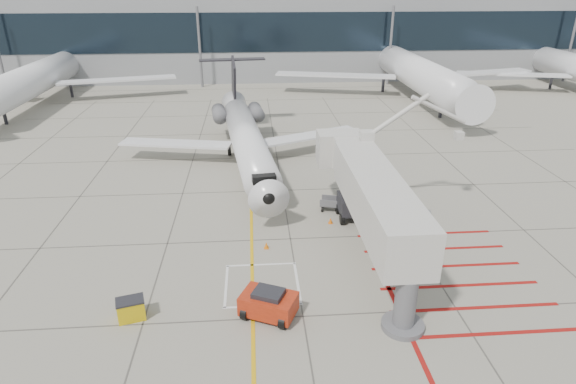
{
  "coord_description": "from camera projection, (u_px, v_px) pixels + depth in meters",
  "views": [
    {
      "loc": [
        -2.27,
        -23.62,
        15.65
      ],
      "look_at": [
        0.0,
        6.0,
        2.5
      ],
      "focal_mm": 30.0,
      "sensor_mm": 36.0,
      "label": 1
    }
  ],
  "objects": [
    {
      "name": "terminal_glass_band",
      "position": [
        327.0,
        32.0,
        76.5
      ],
      "size": [
        180.0,
        0.1,
        6.0
      ],
      "primitive_type": "cube",
      "color": "black",
      "rests_on": "ground_plane"
    },
    {
      "name": "spill_bin",
      "position": [
        131.0,
        309.0,
        24.03
      ],
      "size": [
        1.5,
        1.19,
        1.14
      ],
      "primitive_type": null,
      "rotation": [
        0.0,
        0.0,
        0.27
      ],
      "color": "gold",
      "rests_on": "ground_plane"
    },
    {
      "name": "ground_power_unit",
      "position": [
        408.0,
        229.0,
        30.71
      ],
      "size": [
        3.01,
        2.19,
        2.14
      ],
      "primitive_type": null,
      "rotation": [
        0.0,
        0.0,
        -0.25
      ],
      "color": "silver",
      "rests_on": "ground_plane"
    },
    {
      "name": "regional_jet",
      "position": [
        249.0,
        130.0,
        40.8
      ],
      "size": [
        27.06,
        32.53,
        7.87
      ],
      "primitive_type": null,
      "rotation": [
        0.0,
        0.0,
        0.11
      ],
      "color": "white",
      "rests_on": "ground_plane"
    },
    {
      "name": "terminal_building",
      "position": [
        315.0,
        30.0,
        89.72
      ],
      "size": [
        180.0,
        28.0,
        14.0
      ],
      "primitive_type": "cube",
      "color": "gray",
      "rests_on": "ground_plane"
    },
    {
      "name": "bg_aircraft_b",
      "position": [
        37.0,
        57.0,
        65.35
      ],
      "size": [
        36.23,
        40.25,
        12.08
      ],
      "primitive_type": null,
      "color": "silver",
      "rests_on": "ground_plane"
    },
    {
      "name": "bg_aircraft_c",
      "position": [
        412.0,
        49.0,
        68.8
      ],
      "size": [
        39.09,
        43.44,
        13.03
      ],
      "primitive_type": null,
      "color": "silver",
      "rests_on": "ground_plane"
    },
    {
      "name": "jet_bridge",
      "position": [
        376.0,
        207.0,
        27.78
      ],
      "size": [
        8.65,
        18.13,
        7.24
      ],
      "primitive_type": null,
      "rotation": [
        0.0,
        0.0,
        0.0
      ],
      "color": "silver",
      "rests_on": "ground_plane"
    },
    {
      "name": "cone_side",
      "position": [
        331.0,
        221.0,
        33.63
      ],
      "size": [
        0.31,
        0.31,
        0.43
      ],
      "primitive_type": "cone",
      "color": "#DF610B",
      "rests_on": "ground_plane"
    },
    {
      "name": "pushback_tug",
      "position": [
        269.0,
        303.0,
        24.14
      ],
      "size": [
        3.17,
        2.66,
        1.58
      ],
      "primitive_type": null,
      "rotation": [
        0.0,
        0.0,
        -0.43
      ],
      "color": "#B02911",
      "rests_on": "ground_plane"
    },
    {
      "name": "baggage_cart",
      "position": [
        332.0,
        204.0,
        35.41
      ],
      "size": [
        1.87,
        1.47,
        1.03
      ],
      "primitive_type": null,
      "rotation": [
        0.0,
        0.0,
        -0.3
      ],
      "color": "#57575C",
      "rests_on": "ground_plane"
    },
    {
      "name": "cone_nose",
      "position": [
        266.0,
        245.0,
        30.49
      ],
      "size": [
        0.31,
        0.31,
        0.43
      ],
      "primitive_type": "cone",
      "color": "orange",
      "rests_on": "ground_plane"
    },
    {
      "name": "ground_plane",
      "position": [
        296.0,
        273.0,
        28.03
      ],
      "size": [
        260.0,
        260.0,
        0.0
      ],
      "primitive_type": "plane",
      "color": "gray",
      "rests_on": "ground"
    }
  ]
}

